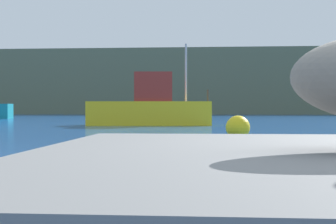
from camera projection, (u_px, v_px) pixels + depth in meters
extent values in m
cube|color=#5B664C|center=(217.00, 83.00, 78.68)|extent=(140.00, 12.87, 9.95)
cube|color=yellow|center=(149.00, 113.00, 28.89)|extent=(7.30, 2.58, 1.40)
cube|color=maroon|center=(154.00, 87.00, 28.88)|extent=(2.30, 1.92, 1.70)
cylinder|color=#B2B2B2|center=(186.00, 73.00, 28.87)|extent=(0.12, 0.12, 3.38)
cylinder|color=#3F382D|center=(208.00, 96.00, 28.88)|extent=(0.10, 0.10, 0.70)
sphere|color=yellow|center=(238.00, 128.00, 16.01)|extent=(0.79, 0.79, 0.79)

